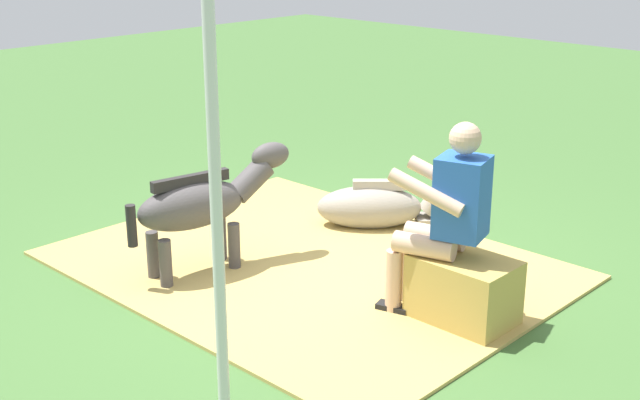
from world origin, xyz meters
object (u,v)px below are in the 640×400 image
object	(u,v)px
hay_bale	(463,291)
pony_standing	(203,203)
person_seated	(444,212)
tent_pole_left	(217,220)
pony_lying	(381,206)

from	to	relation	value
hay_bale	pony_standing	world-z (taller)	pony_standing
person_seated	tent_pole_left	xyz separation A→B (m)	(0.02, 1.83, 0.42)
hay_bale	pony_standing	distance (m)	1.98
hay_bale	tent_pole_left	xyz separation A→B (m)	(0.18, 1.86, 0.93)
person_seated	pony_standing	bearing A→B (deg)	19.64
person_seated	tent_pole_left	size ratio (longest dim) A/B	0.58
pony_standing	tent_pole_left	bearing A→B (deg)	143.70
tent_pole_left	pony_lying	bearing A→B (deg)	-64.96
hay_bale	pony_lying	distance (m)	1.80
pony_standing	person_seated	bearing A→B (deg)	-160.36
person_seated	tent_pole_left	world-z (taller)	tent_pole_left
hay_bale	pony_lying	size ratio (longest dim) A/B	0.56
pony_standing	pony_lying	distance (m)	1.69
pony_standing	pony_lying	size ratio (longest dim) A/B	1.16
hay_bale	tent_pole_left	bearing A→B (deg)	84.46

